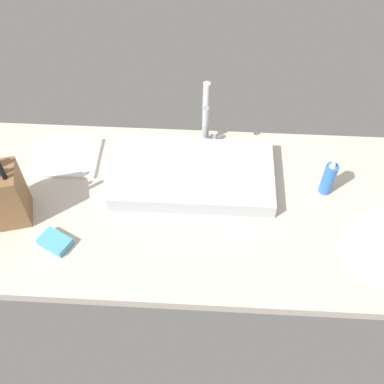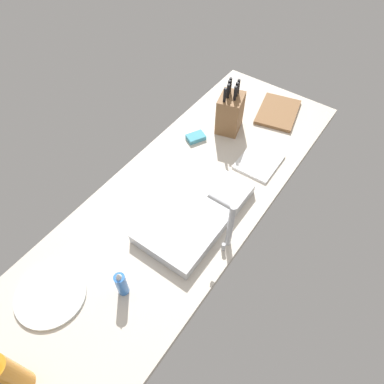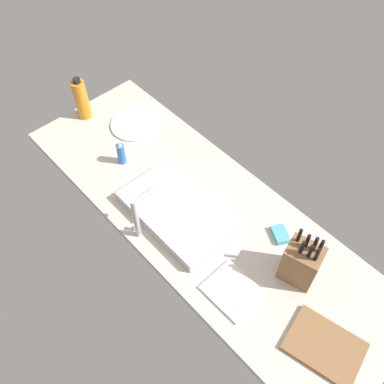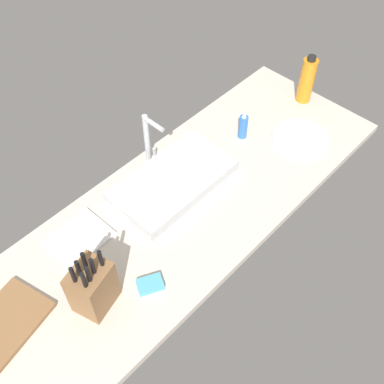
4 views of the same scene
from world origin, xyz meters
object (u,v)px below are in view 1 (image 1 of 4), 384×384
(faucet, at_px, (207,112))
(sink_basin, at_px, (194,174))
(soap_bottle, at_px, (329,178))
(dish_towel, at_px, (68,157))
(dish_sponge, at_px, (55,242))

(faucet, bearing_deg, sink_basin, -100.97)
(faucet, bearing_deg, soap_bottle, -26.45)
(dish_towel, distance_m, dish_sponge, 0.34)
(dish_towel, xyz_separation_m, dish_sponge, (0.04, -0.34, 0.01))
(sink_basin, relative_size, soap_bottle, 3.60)
(dish_towel, bearing_deg, dish_sponge, -83.11)
(sink_basin, xyz_separation_m, dish_towel, (-0.43, 0.07, -0.02))
(soap_bottle, height_order, dish_towel, soap_bottle)
(dish_towel, relative_size, dish_sponge, 2.32)
(dish_sponge, bearing_deg, faucet, 46.25)
(sink_basin, height_order, soap_bottle, soap_bottle)
(faucet, xyz_separation_m, dish_towel, (-0.46, -0.10, -0.14))
(soap_bottle, relative_size, dish_sponge, 1.59)
(faucet, relative_size, dish_towel, 1.19)
(soap_bottle, distance_m, dish_towel, 0.86)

